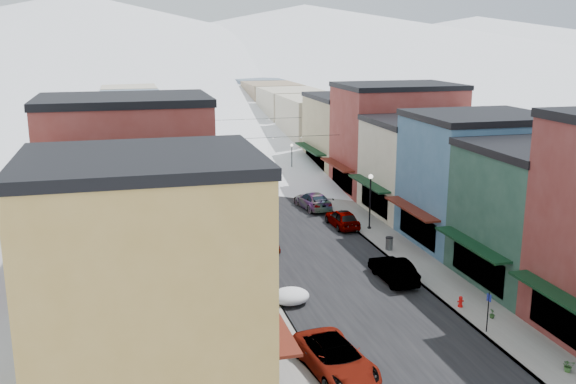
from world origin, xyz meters
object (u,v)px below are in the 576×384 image
car_green_sedan (393,269)px  trash_can (389,243)px  car_white_suv (336,358)px  car_silver_sedan (263,241)px  streetlamp_near (370,194)px  fire_hydrant (461,302)px  car_dark_hatch (254,224)px

car_green_sedan → trash_can: bearing=-112.1°
car_white_suv → car_silver_sedan: bearing=80.7°
streetlamp_near → fire_hydrant: bearing=-92.3°
car_white_suv → streetlamp_near: size_ratio=1.23×
car_white_suv → fire_hydrant: 11.28m
car_silver_sedan → trash_can: bearing=-25.4°
car_silver_sedan → car_dark_hatch: 4.23m
car_white_suv → fire_hydrant: car_white_suv is taller
fire_hydrant → car_dark_hatch: bearing=116.5°
car_silver_sedan → car_dark_hatch: size_ratio=0.78×
car_white_suv → trash_can: 19.32m
car_silver_sedan → trash_can: car_silver_sedan is taller
trash_can → streetlamp_near: size_ratio=0.21×
trash_can → car_silver_sedan: bearing=162.2°
car_dark_hatch → trash_can: size_ratio=5.17×
fire_hydrant → trash_can: (0.07, 11.15, 0.19)m
car_dark_hatch → car_green_sedan: size_ratio=1.06×
car_silver_sedan → car_white_suv: bearing=-99.4°
car_dark_hatch → trash_can: 11.70m
fire_hydrant → trash_can: bearing=89.7°
car_silver_sedan → fire_hydrant: 16.92m
car_dark_hatch → fire_hydrant: 20.52m
car_white_suv → car_dark_hatch: size_ratio=1.13×
car_white_suv → car_dark_hatch: bearing=80.6°
car_green_sedan → streetlamp_near: size_ratio=1.03×
car_silver_sedan → streetlamp_near: 10.60m
car_silver_sedan → car_dark_hatch: bearing=80.5°
car_white_suv → streetlamp_near: streetlamp_near is taller
car_silver_sedan → car_dark_hatch: car_dark_hatch is taller
car_green_sedan → streetlamp_near: 12.00m
trash_can → streetlamp_near: (0.60, 5.68, 2.50)m
car_white_suv → car_silver_sedan: size_ratio=1.45×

